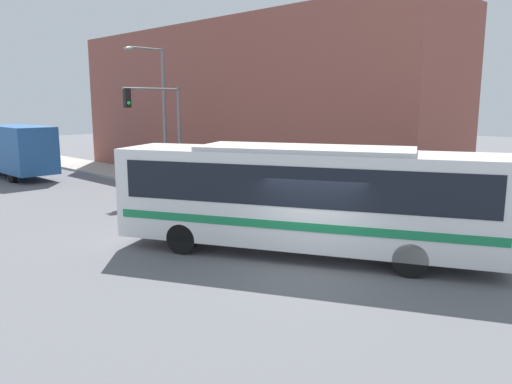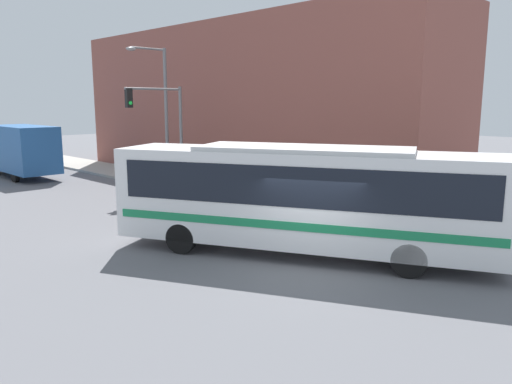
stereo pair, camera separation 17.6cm
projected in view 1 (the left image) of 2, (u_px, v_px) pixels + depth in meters
name	position (u px, v px, depth m)	size (l,w,h in m)	color
ground_plane	(313.00, 269.00, 13.87)	(120.00, 120.00, 0.00)	slate
sidewalk	(125.00, 173.00, 31.94)	(3.24, 70.00, 0.14)	#A8A399
building_facade	(241.00, 103.00, 30.29)	(6.00, 26.09, 9.04)	brown
city_bus	(304.00, 193.00, 14.91)	(7.25, 11.33, 3.29)	white
delivery_truck	(16.00, 150.00, 30.44)	(2.30, 7.68, 3.18)	#265999
fire_hydrant	(286.00, 199.00, 21.13)	(0.20, 0.27, 0.74)	#999999
traffic_light_pole	(161.00, 119.00, 25.06)	(3.28, 0.35, 5.22)	slate
parking_meter	(243.00, 182.00, 22.86)	(0.14, 0.14, 1.22)	slate
street_lamp	(159.00, 105.00, 26.57)	(2.37, 0.28, 7.24)	slate
pedestrian_near_corner	(230.00, 177.00, 24.26)	(0.34, 0.34, 1.62)	#47382D
pedestrian_mid_block	(237.00, 177.00, 24.01)	(0.34, 0.34, 1.74)	#47382D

